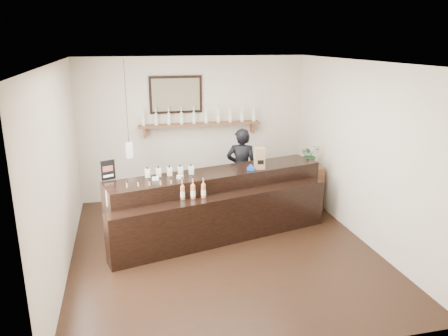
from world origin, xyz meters
TOP-DOWN VIEW (x-y plane):
  - ground at (0.00, 0.00)m, footprint 5.00×5.00m
  - room_shell at (0.00, 0.00)m, footprint 5.00×5.00m
  - back_wall_decor at (-0.16, 2.37)m, footprint 2.66×0.96m
  - counter at (0.07, 0.56)m, footprint 3.71×1.83m
  - promo_sign at (-1.65, 0.66)m, footprint 0.21×0.10m
  - paper_bag at (0.80, 0.70)m, footprint 0.18×0.14m
  - tape_dispenser at (0.63, 0.65)m, footprint 0.13×0.07m
  - side_cabinet at (2.00, 1.35)m, footprint 0.46×0.60m
  - potted_plant at (2.00, 1.35)m, footprint 0.39×0.35m
  - shopkeeper at (0.72, 1.55)m, footprint 0.74×0.59m

SIDE VIEW (x-z plane):
  - ground at x=0.00m, z-range 0.00..0.00m
  - side_cabinet at x=2.00m, z-range 0.00..0.83m
  - counter at x=0.07m, z-range -0.12..1.08m
  - shopkeeper at x=0.72m, z-range 0.00..1.75m
  - potted_plant at x=2.00m, z-range 0.83..1.22m
  - tape_dispenser at x=0.63m, z-range 1.01..1.11m
  - promo_sign at x=-1.65m, z-range 1.02..1.33m
  - paper_bag at x=0.80m, z-range 1.02..1.39m
  - room_shell at x=0.00m, z-range -0.80..4.20m
  - back_wall_decor at x=-0.16m, z-range 0.91..2.60m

